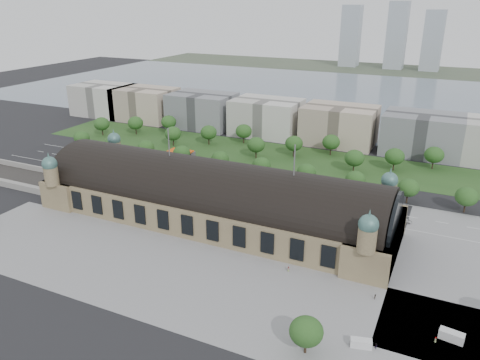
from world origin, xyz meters
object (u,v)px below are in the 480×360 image
at_px(bus_mid, 283,201).
at_px(traffic_car_3, 198,176).
at_px(traffic_car_2, 157,174).
at_px(traffic_car_5, 312,198).
at_px(parked_car_2, 135,181).
at_px(parked_car_4, 167,183).
at_px(traffic_car_6, 404,220).
at_px(parked_car_0, 141,179).
at_px(pedestrian_5, 435,340).
at_px(petrol_station, 184,153).
at_px(van_east, 450,336).
at_px(parked_car_5, 160,186).
at_px(pedestrian_4, 376,346).
at_px(bus_west, 196,185).
at_px(bus_east, 267,197).
at_px(traffic_car_4, 244,188).
at_px(traffic_car_0, 62,162).
at_px(parked_car_6, 200,193).
at_px(pedestrian_2, 375,297).
at_px(van_south, 360,343).
at_px(traffic_car_1, 134,166).
at_px(pedestrian_0, 288,269).
at_px(parked_car_3, 123,176).
at_px(parked_car_1, 152,182).

bearing_deg(bus_mid, traffic_car_3, 71.18).
xyz_separation_m(traffic_car_2, traffic_car_5, (83.85, 3.35, 0.04)).
bearing_deg(parked_car_2, parked_car_4, 68.58).
relative_size(traffic_car_6, parked_car_0, 1.34).
xyz_separation_m(parked_car_0, pedestrian_5, (146.10, -65.82, 0.18)).
relative_size(petrol_station, van_east, 2.06).
distance_m(parked_car_5, pedestrian_4, 137.76).
bearing_deg(bus_west, pedestrian_5, -115.43).
bearing_deg(pedestrian_4, bus_east, -115.08).
relative_size(traffic_car_4, parked_car_5, 0.82).
xyz_separation_m(traffic_car_0, parked_car_5, (71.22, -6.85, -0.03)).
height_order(traffic_car_2, bus_west, bus_west).
bearing_deg(traffic_car_3, parked_car_0, 116.70).
height_order(parked_car_6, pedestrian_2, pedestrian_2).
bearing_deg(bus_mid, bus_east, 72.99).
height_order(parked_car_2, bus_west, bus_west).
distance_m(van_east, van_south, 25.43).
relative_size(traffic_car_6, parked_car_4, 1.10).
relative_size(traffic_car_2, pedestrian_2, 2.59).
height_order(parked_car_2, pedestrian_5, pedestrian_5).
distance_m(parked_car_6, van_east, 127.01).
bearing_deg(parked_car_5, traffic_car_1, -150.96).
xyz_separation_m(van_south, pedestrian_5, (18.19, 10.56, -0.31)).
bearing_deg(bus_east, traffic_car_1, 79.48).
distance_m(traffic_car_2, van_east, 163.50).
bearing_deg(parked_car_5, pedestrian_0, 31.71).
height_order(traffic_car_0, parked_car_3, parked_car_3).
xyz_separation_m(bus_west, bus_mid, (45.49, 0.00, 0.07)).
distance_m(traffic_car_6, pedestrian_2, 60.07).
relative_size(traffic_car_0, pedestrian_0, 2.26).
xyz_separation_m(parked_car_1, bus_west, (24.26, 3.18, 0.92)).
bearing_deg(bus_mid, traffic_car_1, 77.81).
height_order(traffic_car_0, van_east, van_east).
height_order(parked_car_0, bus_east, bus_east).
bearing_deg(van_east, traffic_car_5, 137.88).
relative_size(traffic_car_2, parked_car_3, 0.99).
relative_size(traffic_car_4, traffic_car_6, 0.75).
height_order(traffic_car_2, parked_car_1, parked_car_1).
bearing_deg(parked_car_0, pedestrian_0, 33.71).
relative_size(traffic_car_6, parked_car_1, 1.12).
bearing_deg(parked_car_5, parked_car_0, -133.93).
bearing_deg(parked_car_5, bus_mid, 65.83).
bearing_deg(petrol_station, traffic_car_6, -14.68).
bearing_deg(pedestrian_0, petrol_station, 123.06).
xyz_separation_m(parked_car_1, van_south, (120.55, -75.54, 0.49)).
height_order(traffic_car_5, parked_car_5, parked_car_5).
xyz_separation_m(bus_west, pedestrian_2, (96.13, -55.20, -0.71)).
bearing_deg(petrol_station, bus_east, -28.50).
height_order(petrol_station, traffic_car_2, petrol_station).
height_order(parked_car_5, van_south, van_south).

